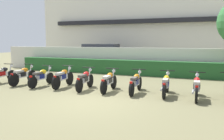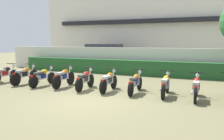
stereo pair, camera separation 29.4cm
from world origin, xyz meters
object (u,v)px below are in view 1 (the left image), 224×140
motorcycle_in_row_0 (3,74)px  motorcycle_in_row_3 (63,77)px  motorcycle_in_row_8 (197,87)px  motorcycle_in_row_6 (136,82)px  motorcycle_in_row_4 (85,80)px  motorcycle_in_row_2 (41,77)px  motorcycle_in_row_1 (23,75)px  motorcycle_in_row_7 (166,84)px  motorcycle_in_row_5 (109,81)px  parked_car (103,56)px

motorcycle_in_row_0 → motorcycle_in_row_3: motorcycle_in_row_3 is taller
motorcycle_in_row_3 → motorcycle_in_row_8: (5.85, -0.14, -0.01)m
motorcycle_in_row_6 → motorcycle_in_row_4: bearing=93.2°
motorcycle_in_row_2 → motorcycle_in_row_4: (2.33, -0.02, 0.01)m
motorcycle_in_row_0 → motorcycle_in_row_6: bearing=-89.2°
motorcycle_in_row_1 → motorcycle_in_row_6: motorcycle_in_row_1 is taller
motorcycle_in_row_3 → motorcycle_in_row_7: (4.70, 0.01, -0.01)m
motorcycle_in_row_1 → motorcycle_in_row_2: motorcycle_in_row_1 is taller
motorcycle_in_row_5 → motorcycle_in_row_7: (2.38, 0.09, -0.00)m
motorcycle_in_row_4 → motorcycle_in_row_8: bearing=-93.9°
motorcycle_in_row_6 → motorcycle_in_row_8: (2.37, -0.17, 0.01)m
motorcycle_in_row_3 → motorcycle_in_row_8: motorcycle_in_row_3 is taller
parked_car → motorcycle_in_row_7: 10.39m
motorcycle_in_row_0 → motorcycle_in_row_4: bearing=-90.7°
motorcycle_in_row_3 → motorcycle_in_row_8: bearing=-94.1°
motorcycle_in_row_6 → motorcycle_in_row_1: bearing=89.9°
motorcycle_in_row_4 → motorcycle_in_row_6: 2.27m
motorcycle_in_row_6 → parked_car: bearing=29.9°
motorcycle_in_row_6 → motorcycle_in_row_7: motorcycle_in_row_7 is taller
motorcycle_in_row_2 → motorcycle_in_row_8: bearing=-90.7°
motorcycle_in_row_6 → motorcycle_in_row_8: 2.38m
parked_car → motorcycle_in_row_8: (7.37, -8.45, -0.49)m
motorcycle_in_row_0 → motorcycle_in_row_6: 7.00m
parked_car → motorcycle_in_row_8: 11.22m
parked_car → motorcycle_in_row_8: bearing=-52.0°
motorcycle_in_row_4 → parked_car: bearing=14.0°
parked_car → motorcycle_in_row_2: size_ratio=2.42×
motorcycle_in_row_0 → motorcycle_in_row_1: size_ratio=0.95×
motorcycle_in_row_1 → motorcycle_in_row_7: bearing=-89.6°
motorcycle_in_row_4 → motorcycle_in_row_8: 4.64m
motorcycle_in_row_8 → motorcycle_in_row_6: bearing=85.2°
motorcycle_in_row_0 → motorcycle_in_row_8: motorcycle_in_row_8 is taller
motorcycle_in_row_2 → motorcycle_in_row_4: bearing=-91.0°
parked_car → motorcycle_in_row_4: parked_car is taller
parked_car → motorcycle_in_row_8: parked_car is taller
motorcycle_in_row_5 → motorcycle_in_row_8: (3.52, -0.06, 0.00)m
motorcycle_in_row_1 → motorcycle_in_row_7: 6.97m
motorcycle_in_row_1 → motorcycle_in_row_4: (3.47, -0.06, -0.01)m
motorcycle_in_row_3 → motorcycle_in_row_7: size_ratio=1.02×
motorcycle_in_row_1 → motorcycle_in_row_2: size_ratio=1.00×
motorcycle_in_row_2 → motorcycle_in_row_5: bearing=-89.9°
motorcycle_in_row_3 → motorcycle_in_row_7: motorcycle_in_row_3 is taller
motorcycle_in_row_3 → motorcycle_in_row_4: size_ratio=1.04×
motorcycle_in_row_0 → motorcycle_in_row_7: (8.23, 0.14, 0.00)m
parked_car → motorcycle_in_row_5: parked_car is taller
motorcycle_in_row_6 → motorcycle_in_row_8: size_ratio=1.03×
motorcycle_in_row_5 → motorcycle_in_row_6: motorcycle_in_row_5 is taller
motorcycle_in_row_1 → motorcycle_in_row_8: (8.11, -0.06, -0.01)m
motorcycle_in_row_2 → motorcycle_in_row_3: motorcycle_in_row_3 is taller
motorcycle_in_row_1 → motorcycle_in_row_3: bearing=-88.3°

